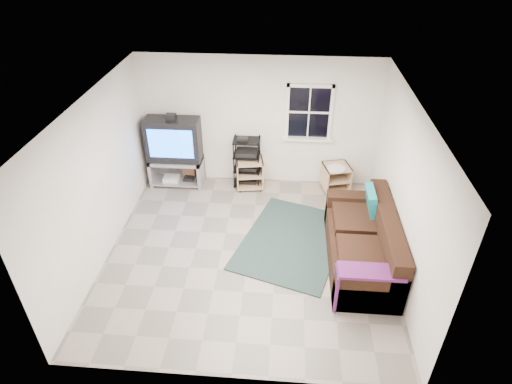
# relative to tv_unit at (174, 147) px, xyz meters

# --- Properties ---
(room) EXTENTS (4.60, 4.62, 4.60)m
(room) POSITION_rel_tv_unit_xyz_m (2.60, 0.25, 0.63)
(room) COLOR gray
(room) RESTS_ON ground
(tv_unit) EXTENTS (1.05, 0.52, 1.54)m
(tv_unit) POSITION_rel_tv_unit_xyz_m (0.00, 0.00, 0.00)
(tv_unit) COLOR gray
(tv_unit) RESTS_ON ground
(av_rack) EXTENTS (0.53, 0.38, 1.05)m
(av_rack) POSITION_rel_tv_unit_xyz_m (1.42, 0.07, -0.39)
(av_rack) COLOR black
(av_rack) RESTS_ON ground
(side_table_left) EXTENTS (0.60, 0.60, 0.62)m
(side_table_left) POSITION_rel_tv_unit_xyz_m (1.48, 0.04, -0.52)
(side_table_left) COLOR tan
(side_table_left) RESTS_ON ground
(side_table_right) EXTENTS (0.61, 0.61, 0.58)m
(side_table_right) POSITION_rel_tv_unit_xyz_m (3.20, 0.02, -0.53)
(side_table_right) COLOR tan
(side_table_right) RESTS_ON ground
(sofa) EXTENTS (0.97, 2.19, 1.00)m
(sofa) POSITION_rel_tv_unit_xyz_m (3.48, -2.11, -0.49)
(sofa) COLOR black
(sofa) RESTS_ON ground
(shag_rug) EXTENTS (2.15, 2.53, 0.03)m
(shag_rug) POSITION_rel_tv_unit_xyz_m (2.37, -1.69, -0.83)
(shag_rug) COLOR #312315
(shag_rug) RESTS_ON ground
(paper_bag) EXTENTS (0.27, 0.19, 0.37)m
(paper_bag) POSITION_rel_tv_unit_xyz_m (0.22, 0.16, -0.66)
(paper_bag) COLOR #8B5D3E
(paper_bag) RESTS_ON ground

